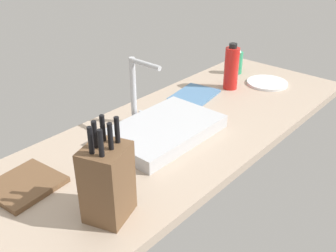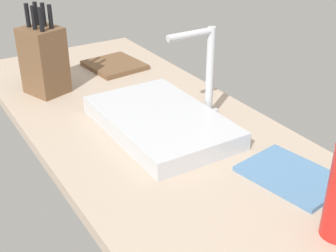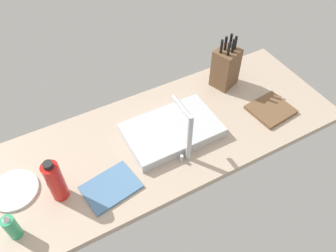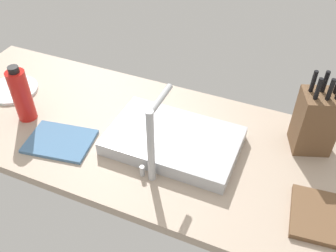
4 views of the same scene
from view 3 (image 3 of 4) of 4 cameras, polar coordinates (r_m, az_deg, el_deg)
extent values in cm
cube|color=tan|center=(164.35, -1.94, -2.47)|extent=(186.83, 66.13, 3.50)
cube|color=#B7BABF|center=(162.83, 0.65, -0.73)|extent=(45.34, 28.70, 5.10)
cylinder|color=#B7BABF|center=(144.81, 3.67, -2.17)|extent=(2.40, 2.40, 27.96)
cylinder|color=#B7BABF|center=(139.31, 2.39, 3.25)|extent=(2.00, 14.46, 2.00)
cylinder|color=#B7BABF|center=(153.06, 2.33, -5.52)|extent=(1.60, 1.60, 4.00)
cube|color=brown|center=(186.73, 9.75, 9.74)|extent=(15.49, 14.63, 22.28)
cylinder|color=black|center=(181.18, 10.64, 14.12)|extent=(1.79, 1.79, 7.54)
cylinder|color=black|center=(179.72, 11.41, 13.68)|extent=(1.79, 1.79, 7.54)
cylinder|color=black|center=(178.60, 9.79, 13.71)|extent=(1.79, 1.79, 7.54)
cylinder|color=black|center=(177.27, 11.03, 13.22)|extent=(1.79, 1.79, 7.54)
cylinder|color=black|center=(175.99, 9.10, 13.23)|extent=(1.79, 1.79, 7.54)
cylinder|color=black|center=(174.69, 10.29, 12.76)|extent=(1.79, 1.79, 7.54)
cube|color=brown|center=(182.82, 17.08, 2.70)|extent=(22.37, 20.87, 1.80)
cylinder|color=#2D9966|center=(144.19, -25.03, -15.36)|extent=(5.01, 5.01, 11.83)
cone|color=silver|center=(138.19, -26.02, -13.95)|extent=(2.76, 2.76, 2.80)
cylinder|color=red|center=(143.54, -18.60, -8.94)|extent=(6.98, 6.98, 20.48)
cylinder|color=black|center=(134.62, -19.75, -6.29)|extent=(3.84, 3.84, 2.20)
cylinder|color=white|center=(159.52, -24.72, -9.90)|extent=(20.59, 20.59, 1.20)
cube|color=teal|center=(148.21, -9.70, -10.21)|extent=(25.31, 20.31, 1.20)
camera|label=1|loc=(2.40, 13.18, 35.20)|focal=41.41mm
camera|label=2|loc=(1.72, -44.13, 14.04)|focal=49.51mm
camera|label=4|loc=(0.94, 53.98, 8.15)|focal=40.18mm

